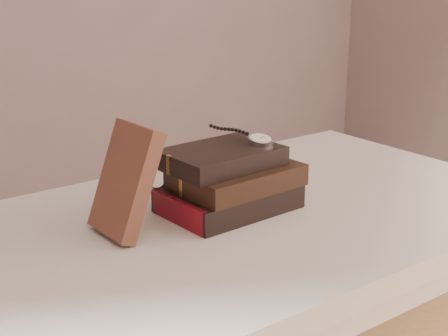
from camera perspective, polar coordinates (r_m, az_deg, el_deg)
table at (r=1.16m, az=2.11°, el=-7.84°), size 1.00×0.60×0.75m
book_stack at (r=1.11m, az=0.46°, el=-1.12°), size 0.22×0.16×0.11m
journal at (r=1.02m, az=-8.37°, el=-1.07°), size 0.09×0.11×0.17m
pocket_watch at (r=1.13m, az=2.75°, el=2.53°), size 0.05×0.15×0.02m
eyeglasses at (r=1.12m, az=-4.94°, el=-0.47°), size 0.09×0.11×0.04m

